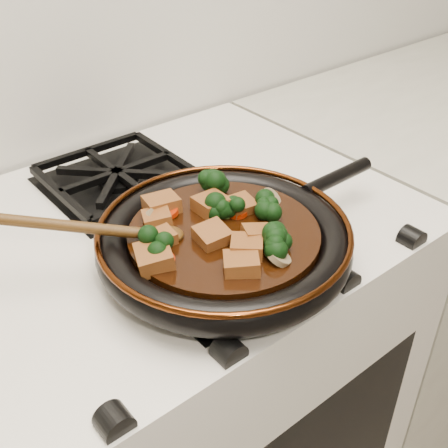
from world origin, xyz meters
TOP-DOWN VIEW (x-y plane):
  - stove at (0.00, 1.69)m, footprint 0.76×0.60m
  - burner_grate_front at (0.00, 1.55)m, footprint 0.23×0.23m
  - burner_grate_back at (0.00, 1.83)m, footprint 0.23×0.23m
  - skillet at (0.00, 1.54)m, footprint 0.47×0.35m
  - braising_sauce at (0.00, 1.54)m, footprint 0.26×0.26m
  - tofu_cube_0 at (-0.04, 1.64)m, footprint 0.05×0.05m
  - tofu_cube_1 at (0.05, 1.56)m, footprint 0.04×0.04m
  - tofu_cube_2 at (0.02, 1.50)m, footprint 0.05×0.05m
  - tofu_cube_3 at (-0.11, 1.54)m, footprint 0.06×0.06m
  - tofu_cube_4 at (-0.01, 1.49)m, footprint 0.06×0.06m
  - tofu_cube_5 at (-0.06, 1.61)m, footprint 0.05×0.05m
  - tofu_cube_6 at (-0.03, 1.53)m, footprint 0.05×0.05m
  - tofu_cube_7 at (0.02, 1.59)m, footprint 0.04×0.04m
  - tofu_cube_8 at (-0.03, 1.47)m, footprint 0.06×0.06m
  - tofu_cube_9 at (-0.08, 1.57)m, footprint 0.04×0.03m
  - broccoli_floret_0 at (0.02, 1.56)m, footprint 0.08×0.08m
  - broccoli_floret_1 at (0.03, 1.56)m, footprint 0.09×0.08m
  - broccoli_floret_2 at (0.07, 1.53)m, footprint 0.08×0.09m
  - broccoli_floret_3 at (0.02, 1.47)m, footprint 0.08×0.07m
  - broccoli_floret_4 at (-0.10, 1.56)m, footprint 0.08×0.07m
  - broccoli_floret_5 at (0.02, 1.46)m, footprint 0.06×0.07m
  - broccoli_floret_6 at (0.05, 1.62)m, footprint 0.08×0.09m
  - carrot_coin_0 at (-0.04, 1.62)m, footprint 0.03×0.03m
  - carrot_coin_1 at (-0.10, 1.54)m, footprint 0.03×0.03m
  - carrot_coin_2 at (-0.03, 1.47)m, footprint 0.03×0.03m
  - carrot_coin_3 at (0.04, 1.56)m, footprint 0.03×0.03m
  - mushroom_slice_0 at (0.01, 1.45)m, footprint 0.04×0.04m
  - mushroom_slice_1 at (0.09, 1.55)m, footprint 0.05×0.04m
  - mushroom_slice_2 at (-0.06, 1.61)m, footprint 0.04×0.04m
  - wooden_spoon at (-0.14, 1.62)m, footprint 0.15×0.11m

SIDE VIEW (x-z plane):
  - stove at x=0.00m, z-range 0.00..0.90m
  - burner_grate_front at x=0.00m, z-range 0.90..0.93m
  - burner_grate_back at x=0.00m, z-range 0.90..0.93m
  - skillet at x=0.00m, z-range 0.92..0.97m
  - braising_sauce at x=0.00m, z-range 0.94..0.96m
  - carrot_coin_0 at x=-0.04m, z-range 0.96..0.97m
  - carrot_coin_1 at x=-0.10m, z-range 0.95..0.98m
  - carrot_coin_2 at x=-0.03m, z-range 0.96..0.97m
  - carrot_coin_3 at x=0.04m, z-range 0.96..0.97m
  - mushroom_slice_0 at x=0.01m, z-range 0.95..0.98m
  - mushroom_slice_1 at x=0.09m, z-range 0.95..0.98m
  - mushroom_slice_2 at x=-0.06m, z-range 0.95..0.98m
  - tofu_cube_9 at x=-0.08m, z-range 0.96..0.98m
  - tofu_cube_2 at x=0.02m, z-range 0.95..0.98m
  - tofu_cube_1 at x=0.05m, z-range 0.95..0.98m
  - tofu_cube_5 at x=-0.06m, z-range 0.95..0.98m
  - tofu_cube_8 at x=-0.03m, z-range 0.95..0.98m
  - tofu_cube_6 at x=-0.03m, z-range 0.95..0.98m
  - tofu_cube_4 at x=-0.01m, z-range 0.95..0.98m
  - tofu_cube_0 at x=-0.04m, z-range 0.95..0.98m
  - tofu_cube_3 at x=-0.11m, z-range 0.95..0.98m
  - tofu_cube_7 at x=0.02m, z-range 0.95..0.98m
  - broccoli_floret_0 at x=0.02m, z-range 0.94..1.00m
  - broccoli_floret_1 at x=0.03m, z-range 0.94..1.00m
  - broccoli_floret_6 at x=0.05m, z-range 0.94..1.00m
  - broccoli_floret_2 at x=0.07m, z-range 0.94..1.00m
  - broccoli_floret_5 at x=0.02m, z-range 0.94..1.01m
  - broccoli_floret_4 at x=-0.10m, z-range 0.94..1.01m
  - broccoli_floret_3 at x=0.02m, z-range 0.94..1.01m
  - wooden_spoon at x=-0.14m, z-range 0.85..1.11m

